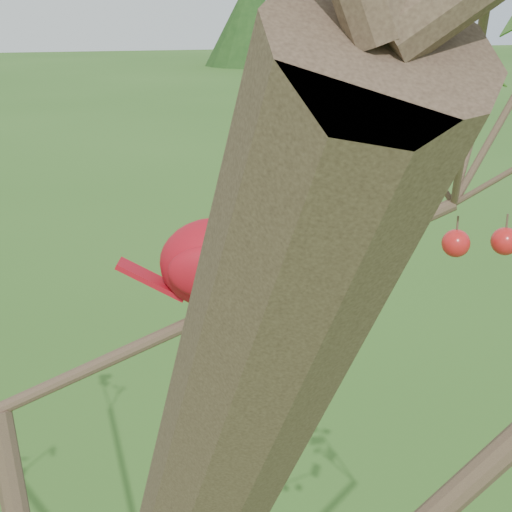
# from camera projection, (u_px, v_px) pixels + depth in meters

# --- Properties ---
(crabapple_tree) EXTENTS (2.35, 2.05, 2.95)m
(crabapple_tree) POSITION_uv_depth(u_px,v_px,m) (46.00, 318.00, 0.86)
(crabapple_tree) COLOR #3A2A1F
(crabapple_tree) RESTS_ON ground
(cardinal) EXTENTS (0.24, 0.15, 0.17)m
(cardinal) POSITION_uv_depth(u_px,v_px,m) (223.00, 259.00, 1.00)
(cardinal) COLOR #AF0F1B
(cardinal) RESTS_ON ground
(distant_trees) EXTENTS (41.71, 10.84, 3.42)m
(distant_trees) POSITION_uv_depth(u_px,v_px,m) (15.00, 32.00, 25.17)
(distant_trees) COLOR #3A2A1F
(distant_trees) RESTS_ON ground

